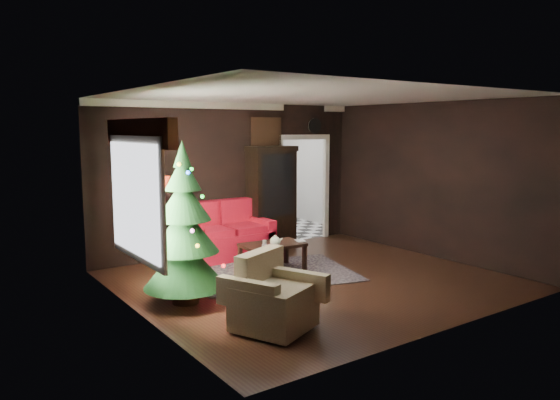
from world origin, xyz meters
TOP-DOWN VIEW (x-y plane):
  - floor at (0.00, 0.00)m, footprint 5.50×5.50m
  - ceiling at (0.00, 0.00)m, footprint 5.50×5.50m
  - wall_back at (0.00, 2.50)m, footprint 5.50×0.00m
  - wall_front at (0.00, -2.50)m, footprint 5.50×0.00m
  - wall_left at (-2.75, 0.00)m, footprint 0.00×5.50m
  - wall_right at (2.75, 0.00)m, footprint 0.00×5.50m
  - doorway at (1.70, 2.50)m, footprint 1.10×0.10m
  - left_window at (-2.71, 0.20)m, footprint 0.05×1.60m
  - valance at (-2.63, 0.20)m, footprint 0.12×2.10m
  - kitchen_floor at (1.70, 4.00)m, footprint 3.00×3.00m
  - kitchen_window at (1.70, 5.45)m, footprint 0.70×0.06m
  - rug at (-0.30, 0.65)m, footprint 2.90×2.42m
  - loveseat at (-0.40, 2.05)m, footprint 1.70×0.90m
  - curio_cabinet at (0.75, 2.27)m, footprint 0.90×0.45m
  - floor_lamp at (-1.68, 1.77)m, footprint 0.31×0.31m
  - christmas_tree at (-2.08, 0.14)m, footprint 1.20×1.20m
  - armchair at (-1.67, -1.37)m, footprint 1.10×1.10m
  - coffee_table at (-0.22, 0.79)m, footprint 1.04×0.67m
  - teapot at (-0.34, 0.55)m, footprint 0.22×0.22m
  - cup_a at (-0.35, 0.84)m, footprint 0.09×0.09m
  - cup_b at (-0.54, 0.55)m, footprint 0.09×0.09m
  - book at (0.18, 0.69)m, footprint 0.14×0.06m
  - wall_clock at (1.95, 2.45)m, footprint 0.32×0.32m
  - painting at (0.75, 2.46)m, footprint 0.62×0.05m
  - kitchen_counter at (1.70, 5.20)m, footprint 1.80×0.60m
  - kitchen_table at (1.40, 3.70)m, footprint 0.70×0.70m

SIDE VIEW (x-z plane):
  - floor at x=0.00m, z-range 0.00..0.00m
  - kitchen_floor at x=1.70m, z-range 0.00..0.00m
  - rug at x=-0.30m, z-range 0.00..0.01m
  - coffee_table at x=-0.22m, z-range 0.01..0.46m
  - kitchen_table at x=1.40m, z-range 0.00..0.75m
  - kitchen_counter at x=1.70m, z-range 0.00..0.90m
  - armchair at x=-1.67m, z-range 0.03..0.89m
  - cup_a at x=-0.35m, z-range 0.46..0.52m
  - cup_b at x=-0.54m, z-range 0.46..0.53m
  - loveseat at x=-0.40m, z-range 0.00..1.00m
  - teapot at x=-0.34m, z-range 0.46..0.65m
  - book at x=0.18m, z-range 0.46..0.66m
  - floor_lamp at x=-1.68m, z-range 0.09..1.57m
  - curio_cabinet at x=0.75m, z-range 0.00..1.90m
  - doorway at x=1.70m, z-range 0.00..2.10m
  - christmas_tree at x=-2.08m, z-range 0.00..2.10m
  - wall_back at x=0.00m, z-range -1.35..4.15m
  - wall_front at x=0.00m, z-range -1.35..4.15m
  - wall_left at x=-2.75m, z-range -1.35..4.15m
  - wall_right at x=2.75m, z-range -1.35..4.15m
  - left_window at x=-2.71m, z-range 0.75..2.15m
  - kitchen_window at x=1.70m, z-range 1.35..2.05m
  - painting at x=0.75m, z-range 1.99..2.51m
  - valance at x=-2.63m, z-range 2.10..2.44m
  - wall_clock at x=1.95m, z-range 2.35..2.41m
  - ceiling at x=0.00m, z-range 2.80..2.80m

